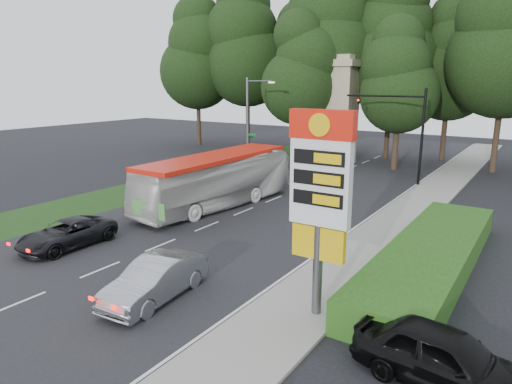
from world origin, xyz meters
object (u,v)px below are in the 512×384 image
Objects in this scene: gas_station_pylon at (320,187)px; traffic_signal_mast at (405,123)px; monument at (341,109)px; suv_charcoal at (67,234)px; streetlight_signs at (250,120)px; sedan_silver at (155,280)px; transit_bus at (217,181)px; parked_car_black at (445,358)px.

gas_station_pylon is 0.95× the size of traffic_signal_mast.
suv_charcoal is at bearing -93.19° from monument.
suv_charcoal is at bearing -177.70° from gas_station_pylon.
streetlight_signs is 0.80× the size of monument.
suv_charcoal is (-12.79, -0.51, -3.80)m from gas_station_pylon.
traffic_signal_mast is 24.46m from sedan_silver.
traffic_signal_mast is at bearing -38.00° from monument.
sedan_silver is at bearing -159.08° from gas_station_pylon.
monument is at bearing 58.03° from streetlight_signs.
streetlight_signs reaches higher than transit_bus.
monument reaches higher than parked_car_black.
sedan_silver is 0.97× the size of suv_charcoal.
sedan_silver is at bearing -55.77° from transit_bus.
traffic_signal_mast is at bearing 67.68° from suv_charcoal.
sedan_silver reaches higher than suv_charcoal.
parked_car_black is at bearing -19.00° from gas_station_pylon.
suv_charcoal is (-7.40, 1.55, -0.10)m from sedan_silver.
monument is at bearing 86.87° from suv_charcoal.
streetlight_signs is 12.34m from transit_bus.
parked_car_black is at bearing -2.05° from sedan_silver.
streetlight_signs is 21.15m from suv_charcoal.
monument is at bearing 95.55° from sedan_silver.
gas_station_pylon is 25.74m from streetlight_signs.
suv_charcoal is at bearing 162.80° from sedan_silver.
streetlight_signs is (-16.19, 20.01, -0.01)m from gas_station_pylon.
sedan_silver is at bearing -11.75° from suv_charcoal.
parked_car_black is (4.34, -1.49, -3.65)m from gas_station_pylon.
suv_charcoal is (-9.27, -22.52, -4.02)m from traffic_signal_mast.
transit_bus is 12.61m from sedan_silver.
sedan_silver is (-1.87, -24.07, -3.93)m from traffic_signal_mast.
traffic_signal_mast is 0.90× the size of streetlight_signs.
streetlight_signs is 29.95m from parked_car_black.
streetlight_signs reaches higher than traffic_signal_mast.
parked_car_black is (15.61, -10.54, -0.83)m from transit_bus.
monument is 19.27m from transit_bus.
streetlight_signs is 1.70× the size of parked_car_black.
suv_charcoal is (3.40, -20.53, -3.79)m from streetlight_signs.
gas_station_pylon is 13.35m from suv_charcoal.
transit_bus is at bearing -120.92° from traffic_signal_mast.
traffic_signal_mast is 25.08m from parked_car_black.
monument is 28.91m from suv_charcoal.
sedan_silver is (5.89, -11.11, -0.89)m from transit_bus.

